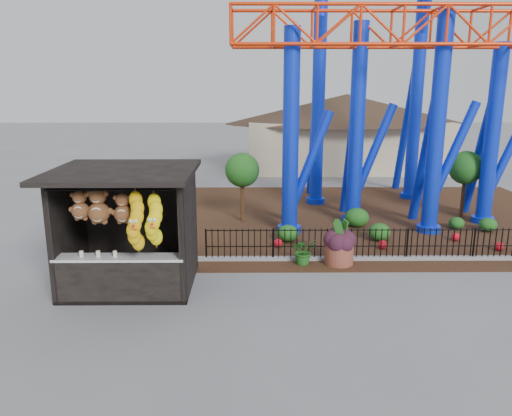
{
  "coord_description": "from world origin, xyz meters",
  "views": [
    {
      "loc": [
        0.17,
        -11.14,
        5.12
      ],
      "look_at": [
        0.27,
        1.5,
        2.0
      ],
      "focal_mm": 35.0,
      "sensor_mm": 36.0,
      "label": 1
    }
  ],
  "objects_px": {
    "prize_booth": "(127,232)",
    "terracotta_planter": "(339,254)",
    "roller_coaster": "(385,49)",
    "potted_plant": "(304,251)"
  },
  "relations": [
    {
      "from": "terracotta_planter",
      "to": "roller_coaster",
      "type": "bearing_deg",
      "value": 66.54
    },
    {
      "from": "prize_booth",
      "to": "roller_coaster",
      "type": "bearing_deg",
      "value": 42.16
    },
    {
      "from": "terracotta_planter",
      "to": "potted_plant",
      "type": "distance_m",
      "value": 1.05
    },
    {
      "from": "roller_coaster",
      "to": "potted_plant",
      "type": "distance_m",
      "value": 8.88
    },
    {
      "from": "roller_coaster",
      "to": "potted_plant",
      "type": "relative_size",
      "value": 13.48
    },
    {
      "from": "terracotta_planter",
      "to": "potted_plant",
      "type": "relative_size",
      "value": 1.03
    },
    {
      "from": "roller_coaster",
      "to": "terracotta_planter",
      "type": "height_order",
      "value": "roller_coaster"
    },
    {
      "from": "prize_booth",
      "to": "terracotta_planter",
      "type": "bearing_deg",
      "value": 17.54
    },
    {
      "from": "roller_coaster",
      "to": "terracotta_planter",
      "type": "xyz_separation_m",
      "value": [
        -2.4,
        -5.53,
        -6.14
      ]
    },
    {
      "from": "prize_booth",
      "to": "roller_coaster",
      "type": "relative_size",
      "value": 0.32
    }
  ]
}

